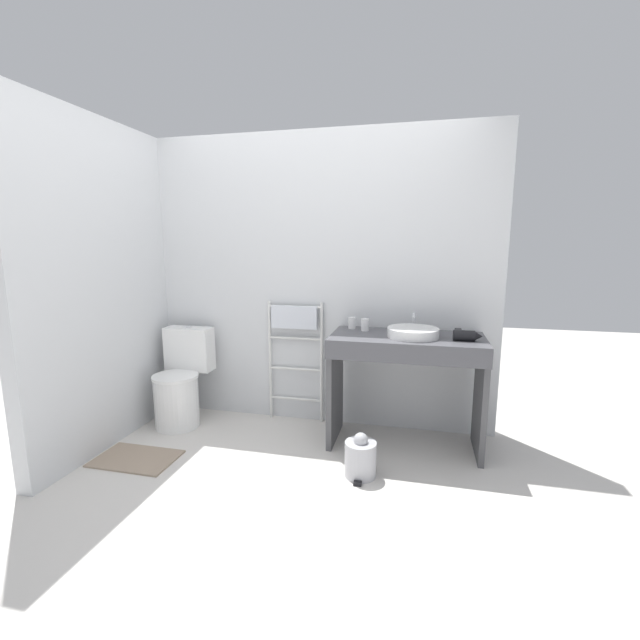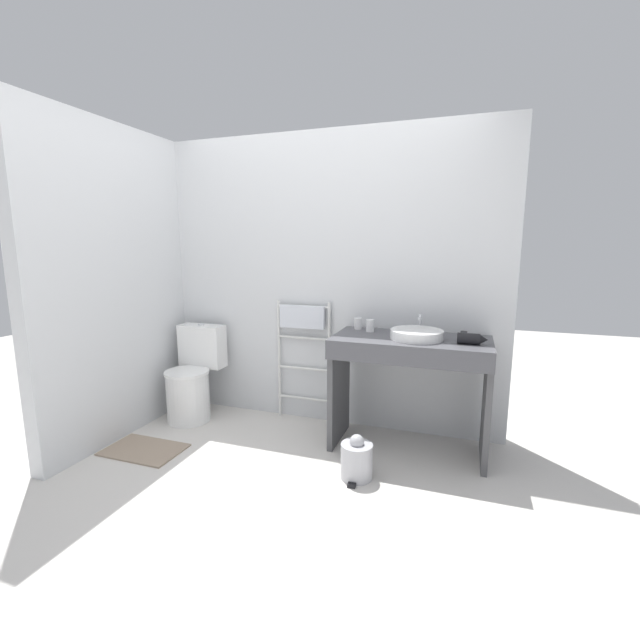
# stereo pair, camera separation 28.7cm
# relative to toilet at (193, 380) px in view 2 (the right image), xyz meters

# --- Properties ---
(ground_plane) EXTENTS (12.00, 12.00, 0.00)m
(ground_plane) POSITION_rel_toilet_xyz_m (1.06, -0.89, -0.34)
(ground_plane) COLOR silver
(wall_back) EXTENTS (2.94, 0.12, 2.37)m
(wall_back) POSITION_rel_toilet_xyz_m (1.06, 0.38, 0.84)
(wall_back) COLOR silver
(wall_back) RESTS_ON ground_plane
(wall_side) EXTENTS (0.12, 1.81, 2.37)m
(wall_side) POSITION_rel_toilet_xyz_m (-0.35, -0.28, 0.84)
(wall_side) COLOR silver
(wall_side) RESTS_ON ground_plane
(toilet) EXTENTS (0.40, 0.51, 0.80)m
(toilet) POSITION_rel_toilet_xyz_m (0.00, 0.00, 0.00)
(toilet) COLOR white
(toilet) RESTS_ON ground_plane
(towel_radiator) EXTENTS (0.48, 0.06, 1.02)m
(towel_radiator) POSITION_rel_toilet_xyz_m (0.91, 0.27, 0.41)
(towel_radiator) COLOR white
(towel_radiator) RESTS_ON ground_plane
(vanity_counter) EXTENTS (1.09, 0.55, 0.84)m
(vanity_counter) POSITION_rel_toilet_xyz_m (1.83, 0.00, 0.24)
(vanity_counter) COLOR #4C4C51
(vanity_counter) RESTS_ON ground_plane
(sink_basin) EXTENTS (0.36, 0.36, 0.06)m
(sink_basin) POSITION_rel_toilet_xyz_m (1.88, -0.01, 0.53)
(sink_basin) COLOR white
(sink_basin) RESTS_ON vanity_counter
(faucet) EXTENTS (0.02, 0.10, 0.14)m
(faucet) POSITION_rel_toilet_xyz_m (1.88, 0.19, 0.59)
(faucet) COLOR silver
(faucet) RESTS_ON vanity_counter
(cup_near_wall) EXTENTS (0.06, 0.06, 0.09)m
(cup_near_wall) POSITION_rel_toilet_xyz_m (1.40, 0.20, 0.54)
(cup_near_wall) COLOR white
(cup_near_wall) RESTS_ON vanity_counter
(cup_near_edge) EXTENTS (0.06, 0.06, 0.09)m
(cup_near_edge) POSITION_rel_toilet_xyz_m (1.52, 0.13, 0.55)
(cup_near_edge) COLOR white
(cup_near_edge) RESTS_ON vanity_counter
(hair_dryer) EXTENTS (0.19, 0.17, 0.07)m
(hair_dryer) POSITION_rel_toilet_xyz_m (2.23, -0.04, 0.54)
(hair_dryer) COLOR black
(hair_dryer) RESTS_ON vanity_counter
(trash_bin) EXTENTS (0.21, 0.24, 0.30)m
(trash_bin) POSITION_rel_toilet_xyz_m (1.58, -0.49, -0.21)
(trash_bin) COLOR #B7B7BC
(trash_bin) RESTS_ON ground_plane
(bath_mat) EXTENTS (0.56, 0.36, 0.01)m
(bath_mat) POSITION_rel_toilet_xyz_m (0.02, -0.64, -0.33)
(bath_mat) COLOR gray
(bath_mat) RESTS_ON ground_plane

